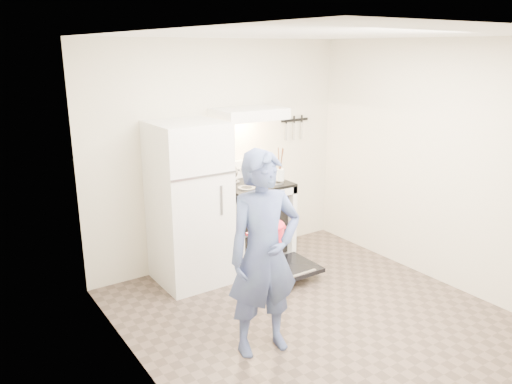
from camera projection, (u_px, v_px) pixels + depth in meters
The scene contains 15 objects.
floor at pixel (322, 322), 4.54m from camera, with size 3.60×3.60×0.00m, color brown.
back_wall at pixel (220, 154), 5.62m from camera, with size 3.20×0.02×2.50m, color beige.
refrigerator at pixel (189, 204), 5.15m from camera, with size 0.70×0.70×1.70m, color white.
stove_body at pixel (253, 224), 5.71m from camera, with size 0.76×0.65×0.92m, color white.
cooktop at pixel (253, 184), 5.58m from camera, with size 0.76×0.65×0.03m, color black.
backsplash at pixel (239, 169), 5.77m from camera, with size 0.76×0.07×0.20m, color white.
oven_door at pixel (284, 269), 5.33m from camera, with size 0.70×0.54×0.04m, color black.
oven_rack at pixel (253, 225), 5.72m from camera, with size 0.60×0.52×0.01m, color slate.
range_hood at pixel (249, 114), 5.42m from camera, with size 0.76×0.50×0.12m, color white.
knife_strip at pixel (295, 120), 6.09m from camera, with size 0.40×0.02×0.03m, color black.
pizza_stone at pixel (261, 224), 5.73m from camera, with size 0.29×0.29×0.02m, color #856549.
tea_kettle at pixel (228, 171), 5.46m from camera, with size 0.26×0.21×0.31m, color #B3B3B8, non-canonical shape.
utensil_jar at pixel (280, 175), 5.53m from camera, with size 0.09×0.09×0.13m, color silver.
person at pixel (264, 254), 3.92m from camera, with size 0.61×0.40×1.68m, color navy.
dutch_oven at pixel (266, 233), 4.29m from camera, with size 0.38×0.31×0.24m, color red, non-canonical shape.
Camera 1 is at (-2.75, -3.01, 2.40)m, focal length 35.00 mm.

